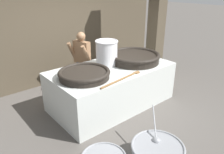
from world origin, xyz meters
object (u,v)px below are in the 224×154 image
Objects in this scene: cook at (82,60)px; prep_bowl_vegetables at (157,154)px; stock_pot at (107,53)px; giant_wok_near at (84,74)px; giant_wok_far at (134,57)px.

cook reaches higher than prep_bowl_vegetables.
prep_bowl_vegetables is at bearing 64.88° from cook.
stock_pot is 0.96m from cook.
giant_wok_far is (1.54, 0.06, 0.03)m from giant_wok_near.
prep_bowl_vegetables is (-0.76, -2.25, -1.06)m from stock_pot.
stock_pot reaches higher than giant_wok_far.
giant_wok_near is 2.11m from prep_bowl_vegetables.
giant_wok_far is 1.42m from cook.
stock_pot is 0.62× the size of prep_bowl_vegetables.
giant_wok_near is at bearing 45.23° from cook.
prep_bowl_vegetables is at bearing -108.73° from stock_pot.
giant_wok_near is 0.66× the size of cook.
giant_wok_far is 1.33× the size of prep_bowl_vegetables.
cook is 1.70× the size of prep_bowl_vegetables.
giant_wok_far is 0.78× the size of cook.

